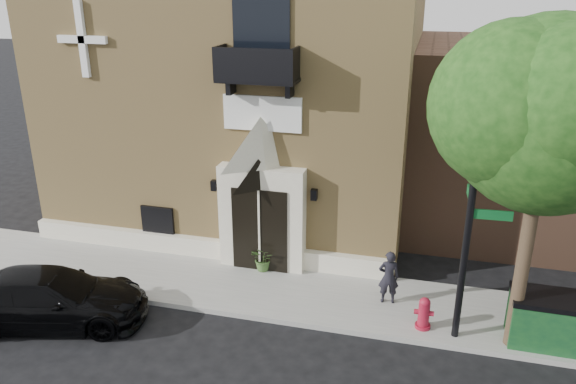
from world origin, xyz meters
name	(u,v)px	position (x,y,z in m)	size (l,w,h in m)	color
ground	(269,323)	(0.00, 0.00, 0.00)	(120.00, 120.00, 0.00)	black
sidewalk	(318,296)	(1.00, 1.50, 0.07)	(42.00, 3.00, 0.15)	gray
church	(251,88)	(-2.99, 7.95, 4.63)	(12.20, 11.01, 9.30)	tan
street_tree_left	(551,115)	(6.03, 0.35, 5.87)	(4.97, 4.38, 7.77)	#38281C
black_sedan	(50,298)	(-5.54, -1.35, 0.72)	(2.02, 4.96, 1.44)	black
street_sign	(470,216)	(4.72, 0.47, 3.38)	(1.02, 1.02, 6.42)	black
fire_hydrant	(424,313)	(3.91, 0.59, 0.58)	(0.49, 0.39, 0.87)	maroon
dumpster	(551,320)	(6.88, 0.70, 0.80)	(1.98, 1.14, 1.28)	#0F391E
planter	(264,258)	(-0.87, 2.45, 0.55)	(0.71, 0.62, 0.79)	#41642C
pedestrian_near	(389,277)	(2.92, 1.59, 0.92)	(0.56, 0.37, 1.54)	black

